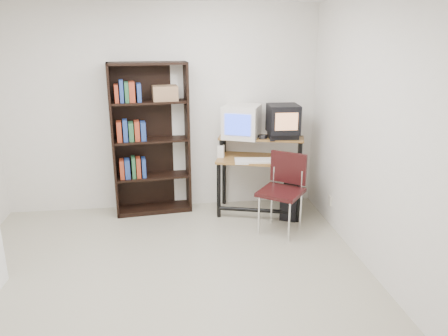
{
  "coord_description": "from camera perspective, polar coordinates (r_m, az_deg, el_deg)",
  "views": [
    {
      "loc": [
        0.09,
        -3.56,
        2.26
      ],
      "look_at": [
        0.69,
        1.1,
        0.78
      ],
      "focal_mm": 35.0,
      "sensor_mm": 36.0,
      "label": 1
    }
  ],
  "objects": [
    {
      "name": "front_wall",
      "position": [
        1.83,
        -9.22,
        -14.37
      ],
      "size": [
        4.0,
        0.01,
        2.6
      ],
      "primitive_type": "cube",
      "color": "white",
      "rests_on": "floor"
    },
    {
      "name": "wall_outlet",
      "position": [
        5.44,
        13.66,
        -4.15
      ],
      "size": [
        0.02,
        0.08,
        0.12
      ],
      "primitive_type": "cube",
      "color": "beige",
      "rests_on": "right_wall"
    },
    {
      "name": "pc_tower",
      "position": [
        5.63,
        8.72,
        -4.09
      ],
      "size": [
        0.37,
        0.49,
        0.42
      ],
      "primitive_type": "cube",
      "rotation": [
        0.0,
        0.0,
        -0.43
      ],
      "color": "black",
      "rests_on": "floor"
    },
    {
      "name": "mousepad",
      "position": [
        5.41,
        7.45,
        0.83
      ],
      "size": [
        0.25,
        0.22,
        0.01
      ],
      "primitive_type": "cube",
      "rotation": [
        0.0,
        0.0,
        -0.19
      ],
      "color": "black",
      "rests_on": "computer_desk"
    },
    {
      "name": "right_wall",
      "position": [
        4.15,
        20.35,
        3.01
      ],
      "size": [
        0.01,
        4.0,
        2.6
      ],
      "primitive_type": "cube",
      "color": "white",
      "rests_on": "floor"
    },
    {
      "name": "bookshelf",
      "position": [
        5.57,
        -9.63,
        3.89
      ],
      "size": [
        0.98,
        0.42,
        1.91
      ],
      "rotation": [
        0.0,
        0.0,
        0.11
      ],
      "color": "black",
      "rests_on": "floor"
    },
    {
      "name": "vcr",
      "position": [
        5.51,
        7.69,
        4.21
      ],
      "size": [
        0.38,
        0.29,
        0.08
      ],
      "primitive_type": "cube",
      "rotation": [
        0.0,
        0.0,
        -0.08
      ],
      "color": "black",
      "rests_on": "computer_desk"
    },
    {
      "name": "school_chair",
      "position": [
        5.1,
        7.8,
        -2.09
      ],
      "size": [
        0.64,
        0.64,
        0.92
      ],
      "rotation": [
        0.0,
        0.0,
        -0.64
      ],
      "color": "black",
      "rests_on": "floor"
    },
    {
      "name": "computer_desk",
      "position": [
        5.53,
        4.73,
        0.72
      ],
      "size": [
        1.17,
        0.8,
        0.98
      ],
      "rotation": [
        0.0,
        0.0,
        -0.28
      ],
      "color": "olive",
      "rests_on": "floor"
    },
    {
      "name": "crt_monitor",
      "position": [
        5.51,
        2.33,
        6.1
      ],
      "size": [
        0.56,
        0.56,
        0.41
      ],
      "rotation": [
        0.0,
        0.0,
        -0.4
      ],
      "color": "silver",
      "rests_on": "computer_desk"
    },
    {
      "name": "keyboard",
      "position": [
        5.36,
        3.94,
        0.92
      ],
      "size": [
        0.49,
        0.26,
        0.03
      ],
      "primitive_type": "cube",
      "rotation": [
        0.0,
        0.0,
        -0.11
      ],
      "color": "silver",
      "rests_on": "computer_desk"
    },
    {
      "name": "mouse",
      "position": [
        5.39,
        7.63,
        0.97
      ],
      "size": [
        0.11,
        0.07,
        0.03
      ],
      "primitive_type": "cube",
      "rotation": [
        0.0,
        0.0,
        -0.15
      ],
      "color": "white",
      "rests_on": "mousepad"
    },
    {
      "name": "cd_spindle",
      "position": [
        5.47,
        5.07,
        4.03
      ],
      "size": [
        0.16,
        0.16,
        0.05
      ],
      "primitive_type": "cylinder",
      "rotation": [
        0.0,
        0.0,
        -0.44
      ],
      "color": "#26262B",
      "rests_on": "computer_desk"
    },
    {
      "name": "desk_speaker",
      "position": [
        5.5,
        -0.4,
        2.13
      ],
      "size": [
        0.1,
        0.1,
        0.17
      ],
      "primitive_type": "cube",
      "rotation": [
        0.0,
        0.0,
        -0.3
      ],
      "color": "silver",
      "rests_on": "computer_desk"
    },
    {
      "name": "floor",
      "position": [
        4.22,
        -7.64,
        -15.17
      ],
      "size": [
        4.0,
        4.0,
        0.01
      ],
      "primitive_type": "cube",
      "color": "#B8B198",
      "rests_on": "ground"
    },
    {
      "name": "crt_tv",
      "position": [
        5.47,
        7.73,
        6.39
      ],
      "size": [
        0.38,
        0.38,
        0.35
      ],
      "rotation": [
        0.0,
        0.0,
        -0.03
      ],
      "color": "black",
      "rests_on": "vcr"
    },
    {
      "name": "back_wall",
      "position": [
        5.64,
        -8.2,
        7.5
      ],
      "size": [
        4.0,
        0.01,
        2.6
      ],
      "primitive_type": "cube",
      "color": "white",
      "rests_on": "floor"
    }
  ]
}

